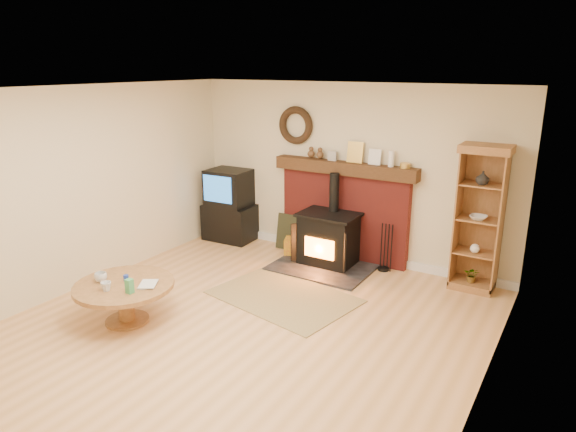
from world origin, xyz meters
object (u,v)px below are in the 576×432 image
Objects in this scene: tv_unit at (230,206)px; curio_cabinet at (479,219)px; coffee_table at (124,291)px; wood_stove at (328,240)px.

curio_cabinet is (3.93, 0.09, 0.38)m from tv_unit.
curio_cabinet reaches higher than coffee_table.
tv_unit is 3.95m from curio_cabinet.
curio_cabinet is 1.70× the size of coffee_table.
wood_stove is 1.18× the size of tv_unit.
curio_cabinet is at bearing 43.52° from coffee_table.
wood_stove is 0.74× the size of curio_cabinet.
coffee_table is (-3.18, -3.02, -0.57)m from curio_cabinet.
wood_stove is 1.26× the size of coffee_table.
coffee_table is at bearing -136.48° from curio_cabinet.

